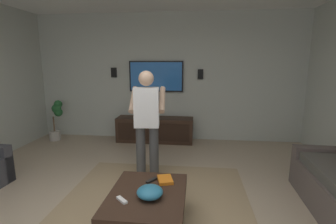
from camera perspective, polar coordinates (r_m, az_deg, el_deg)
wall_back_tv at (r=5.72m, az=-0.11°, el=7.90°), size 0.10×6.22×2.84m
area_rug at (r=3.14m, az=-3.92°, el=-22.54°), size 2.86×2.39×0.01m
coffee_table at (r=2.82m, az=-4.78°, el=-19.86°), size 1.00×0.80×0.40m
media_console at (r=5.62m, az=-3.03°, el=-4.05°), size 0.45×1.70×0.55m
tv at (r=5.66m, az=-2.74°, el=8.16°), size 0.05×1.22×0.69m
person_standing at (r=3.70m, az=-4.85°, el=-1.59°), size 0.57×0.57×1.64m
potted_plant_tall at (r=6.21m, az=-24.20°, el=-1.42°), size 0.28×0.33×0.92m
bowl at (r=2.65m, az=-4.18°, el=-17.84°), size 0.27×0.27×0.12m
remote_white at (r=2.65m, az=-10.56°, el=-19.23°), size 0.13×0.14×0.02m
remote_black at (r=2.99m, az=-3.78°, el=-15.38°), size 0.15×0.12×0.02m
remote_grey at (r=2.75m, az=-6.43°, el=-17.94°), size 0.16×0.07×0.02m
book at (r=2.98m, az=-0.66°, el=-15.26°), size 0.26×0.22×0.04m
vase_round at (r=5.61m, az=-5.52°, el=-0.05°), size 0.22×0.22×0.22m
wall_speaker_left at (r=5.60m, az=7.44°, el=8.58°), size 0.06×0.12×0.22m
wall_speaker_right at (r=5.91m, az=-12.30°, el=8.85°), size 0.06×0.12×0.22m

